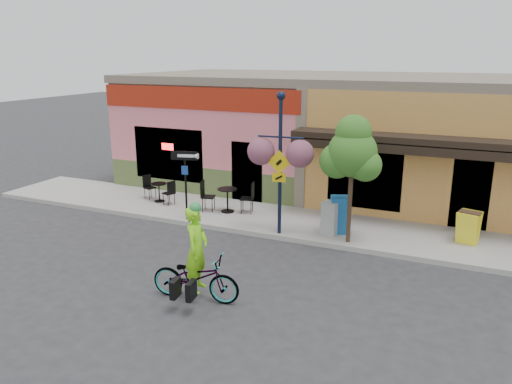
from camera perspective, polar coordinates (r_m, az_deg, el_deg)
ground at (r=14.14m, az=4.27°, el=-6.58°), size 90.00×90.00×0.00m
sidewalk at (r=15.89m, az=6.71°, el=-3.81°), size 24.00×3.00×0.15m
curb at (r=14.59m, az=5.01°, el=-5.55°), size 24.00×0.12×0.15m
building at (r=20.56m, az=11.49°, el=6.69°), size 18.20×8.20×4.50m
bicycle at (r=11.28m, az=-6.92°, el=-9.65°), size 2.11×0.95×1.07m
cyclist_rider at (r=11.09m, az=-6.76°, el=-7.69°), size 0.54×0.75×1.93m
lamp_post at (r=14.35m, az=2.77°, el=3.15°), size 1.38×0.66×4.17m
one_way_sign at (r=15.98m, az=-8.02°, el=0.73°), size 0.88×0.41×2.24m
cafe_set_left at (r=18.23m, az=-11.02°, el=0.26°), size 1.64×1.18×0.89m
cafe_set_right at (r=16.74m, az=-3.28°, el=-0.54°), size 1.93×1.30×1.06m
newspaper_box_blue at (r=14.99m, az=9.48°, el=-2.56°), size 0.63×0.60×1.12m
newspaper_box_grey at (r=14.89m, az=8.53°, el=-2.93°), size 0.54×0.51×0.98m
street_tree at (r=13.95m, az=10.80°, el=1.42°), size 1.72×1.72×3.65m
sandwich_board at (r=15.01m, az=22.90°, el=-3.94°), size 0.66×0.55×0.95m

